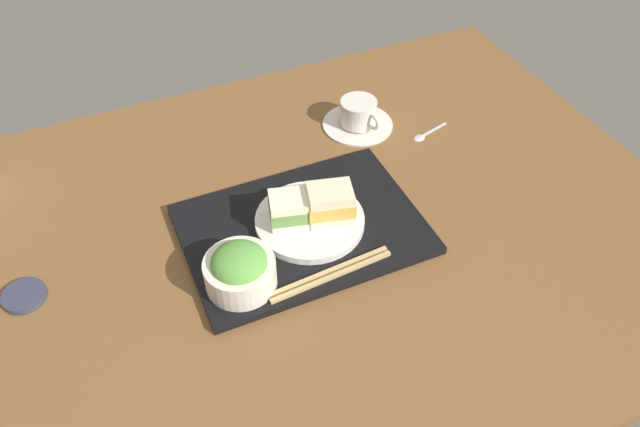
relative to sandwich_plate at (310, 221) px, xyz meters
The scene contains 10 objects.
ground_plane 4.68cm from the sandwich_plate, behind, with size 140.00×100.00×3.00cm, color brown.
serving_tray 2.04cm from the sandwich_plate, behind, with size 40.63×28.94×1.51cm, color black.
sandwich_plate is the anchor object (origin of this frame).
sandwich_near 4.78cm from the sandwich_plate, 164.25° to the left, with size 8.91×7.60×5.23cm.
sandwich_far 5.15cm from the sandwich_plate, 15.75° to the right, with size 9.13×7.69×6.26cm.
salad_bowl 17.11cm from the sandwich_plate, 153.22° to the right, with size 11.33×11.33×7.44cm.
chopsticks_pair 11.96cm from the sandwich_plate, 97.37° to the right, with size 21.70×3.30×0.70cm.
coffee_cup 31.84cm from the sandwich_plate, 48.56° to the left, with size 14.71×14.71×5.97cm.
small_sauce_dish 47.45cm from the sandwich_plate, behind, with size 6.86×6.86×1.08cm, color #33384C.
teaspoon 35.36cm from the sandwich_plate, 25.55° to the left, with size 9.29×3.61×0.80cm.
Camera 1 is at (-25.49, -68.84, 78.55)cm, focal length 34.59 mm.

